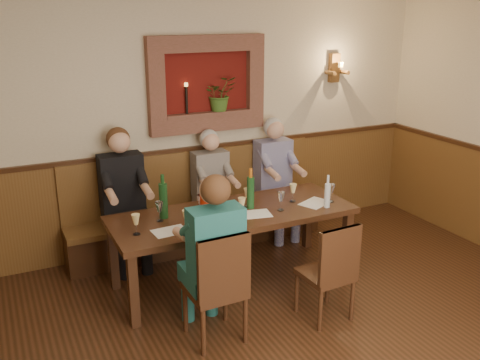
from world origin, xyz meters
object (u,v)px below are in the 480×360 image
(chair_near_left, at_px, (216,308))
(person_chair_front, at_px, (212,270))
(wine_bottle_green_a, at_px, (251,192))
(wine_bottle_green_b, at_px, (163,200))
(person_bench_right, at_px, (276,188))
(chair_near_right, at_px, (326,290))
(bench, at_px, (199,219))
(spittoon_bucket, at_px, (212,203))
(person_bench_mid, at_px, (213,201))
(water_bottle, at_px, (327,195))
(dining_table, at_px, (233,219))
(person_bench_left, at_px, (125,210))

(chair_near_left, relative_size, person_chair_front, 0.69)
(wine_bottle_green_a, relative_size, wine_bottle_green_b, 0.96)
(person_bench_right, bearing_deg, wine_bottle_green_a, -132.95)
(chair_near_right, bearing_deg, bench, 100.30)
(spittoon_bucket, bearing_deg, person_bench_mid, 66.27)
(water_bottle, bearing_deg, wine_bottle_green_b, 164.35)
(dining_table, xyz_separation_m, water_bottle, (0.90, -0.29, 0.21))
(dining_table, relative_size, person_chair_front, 1.65)
(chair_near_left, relative_size, wine_bottle_green_a, 2.43)
(person_bench_right, bearing_deg, chair_near_right, -105.63)
(person_bench_left, relative_size, wine_bottle_green_b, 3.47)
(wine_bottle_green_a, xyz_separation_m, wine_bottle_green_b, (-0.86, 0.13, 0.01))
(person_bench_right, distance_m, person_chair_front, 2.21)
(chair_near_right, height_order, wine_bottle_green_b, wine_bottle_green_b)
(chair_near_left, distance_m, wine_bottle_green_b, 1.19)
(chair_near_right, xyz_separation_m, wine_bottle_green_a, (-0.25, 0.99, 0.65))
(wine_bottle_green_a, bearing_deg, chair_near_right, -75.71)
(bench, bearing_deg, dining_table, -90.00)
(chair_near_right, bearing_deg, water_bottle, 53.50)
(dining_table, height_order, person_bench_left, person_bench_left)
(chair_near_right, bearing_deg, dining_table, 112.11)
(chair_near_right, relative_size, person_chair_front, 0.63)
(person_bench_mid, bearing_deg, spittoon_bucket, -113.73)
(chair_near_left, relative_size, spittoon_bucket, 3.81)
(person_chair_front, bearing_deg, spittoon_bucket, 66.82)
(bench, distance_m, water_bottle, 1.62)
(bench, height_order, wine_bottle_green_a, wine_bottle_green_a)
(dining_table, relative_size, spittoon_bucket, 9.17)
(person_bench_left, height_order, person_bench_right, person_bench_left)
(dining_table, relative_size, person_bench_left, 1.61)
(person_chair_front, xyz_separation_m, spittoon_bucket, (0.34, 0.78, 0.28))
(person_bench_left, bearing_deg, person_bench_right, 0.05)
(person_bench_mid, bearing_deg, chair_near_left, -112.59)
(bench, height_order, person_bench_right, person_bench_right)
(person_bench_left, distance_m, person_chair_front, 1.64)
(wine_bottle_green_a, height_order, water_bottle, wine_bottle_green_a)
(dining_table, xyz_separation_m, wine_bottle_green_b, (-0.66, 0.15, 0.25))
(bench, distance_m, person_bench_mid, 0.30)
(bench, relative_size, person_bench_mid, 2.18)
(chair_near_left, height_order, water_bottle, water_bottle)
(dining_table, distance_m, chair_near_left, 1.08)
(dining_table, bearing_deg, wine_bottle_green_b, 167.17)
(person_bench_right, bearing_deg, person_bench_mid, 179.85)
(person_bench_right, relative_size, wine_bottle_green_b, 3.35)
(spittoon_bucket, bearing_deg, person_chair_front, -113.18)
(person_bench_left, relative_size, person_chair_front, 1.03)
(wine_bottle_green_a, distance_m, wine_bottle_green_b, 0.87)
(water_bottle, bearing_deg, person_bench_mid, 123.95)
(spittoon_bucket, distance_m, water_bottle, 1.16)
(wine_bottle_green_b, bearing_deg, person_chair_front, -83.82)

